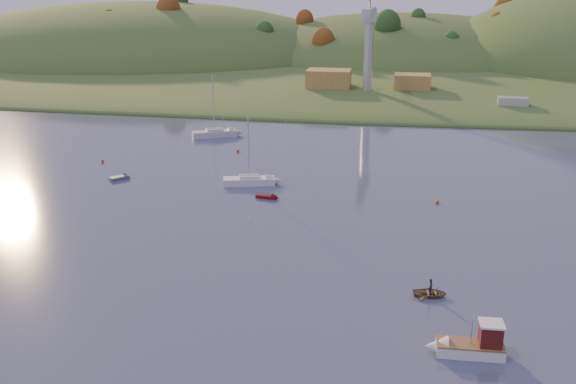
% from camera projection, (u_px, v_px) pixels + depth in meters
% --- Properties ---
extents(ground, '(500.00, 500.00, 0.00)m').
position_uv_depth(ground, '(251.00, 370.00, 48.19)').
color(ground, '#323B52').
rests_on(ground, ground).
extents(far_shore, '(620.00, 220.00, 1.50)m').
position_uv_depth(far_shore, '(377.00, 56.00, 263.85)').
color(far_shore, '#3B5522').
rests_on(far_shore, ground).
extents(shore_slope, '(640.00, 150.00, 7.00)m').
position_uv_depth(shore_slope, '(368.00, 77.00, 202.90)').
color(shore_slope, '#3B5522').
rests_on(shore_slope, ground).
extents(hill_left_far, '(120.00, 100.00, 32.00)m').
position_uv_depth(hill_left_far, '(1.00, 53.00, 275.89)').
color(hill_left_far, '#3B5522').
rests_on(hill_left_far, ground).
extents(hill_left, '(170.00, 140.00, 44.00)m').
position_uv_depth(hill_left, '(142.00, 60.00, 250.40)').
color(hill_left, '#3B5522').
rests_on(hill_left, ground).
extents(hill_center, '(140.00, 120.00, 36.00)m').
position_uv_depth(hill_center, '(401.00, 62.00, 243.47)').
color(hill_center, '#3B5522').
rests_on(hill_center, ground).
extents(hillside_trees, '(280.00, 50.00, 32.00)m').
position_uv_depth(hillside_trees, '(371.00, 69.00, 221.66)').
color(hillside_trees, '#193F16').
rests_on(hillside_trees, ground).
extents(wharf, '(42.00, 16.00, 2.40)m').
position_uv_depth(wharf, '(379.00, 95.00, 161.40)').
color(wharf, slate).
rests_on(wharf, ground).
extents(shed_west, '(11.00, 8.00, 4.80)m').
position_uv_depth(shed_west, '(329.00, 79.00, 163.35)').
color(shed_west, '#A78137').
rests_on(shed_west, wharf).
extents(shed_east, '(9.00, 7.00, 4.00)m').
position_uv_depth(shed_east, '(412.00, 82.00, 160.99)').
color(shed_east, '#A78137').
rests_on(shed_east, wharf).
extents(dock_crane, '(3.20, 28.00, 20.30)m').
position_uv_depth(dock_crane, '(369.00, 31.00, 153.60)').
color(dock_crane, '#B7B7BC').
rests_on(dock_crane, wharf).
extents(fishing_boat, '(6.13, 2.05, 3.88)m').
position_uv_depth(fishing_boat, '(465.00, 345.00, 50.00)').
color(fishing_boat, silver).
rests_on(fishing_boat, ground).
extents(sailboat_near, '(8.67, 5.94, 11.67)m').
position_uv_depth(sailboat_near, '(214.00, 133.00, 122.24)').
color(sailboat_near, silver).
rests_on(sailboat_near, ground).
extents(sailboat_far, '(7.76, 4.03, 10.33)m').
position_uv_depth(sailboat_far, '(249.00, 180.00, 92.85)').
color(sailboat_far, silver).
rests_on(sailboat_far, ground).
extents(canoe, '(3.38, 2.56, 0.66)m').
position_uv_depth(canoe, '(430.00, 293.00, 59.53)').
color(canoe, olive).
rests_on(canoe, ground).
extents(paddler, '(0.41, 0.58, 1.51)m').
position_uv_depth(paddler, '(431.00, 289.00, 59.40)').
color(paddler, black).
rests_on(paddler, ground).
extents(red_tender, '(3.31, 1.55, 1.08)m').
position_uv_depth(red_tender, '(270.00, 197.00, 86.92)').
color(red_tender, '#510B11').
rests_on(red_tender, ground).
extents(grey_dinghy, '(3.02, 3.23, 1.21)m').
position_uv_depth(grey_dinghy, '(123.00, 177.00, 95.83)').
color(grey_dinghy, '#4E5D67').
rests_on(grey_dinghy, ground).
extents(work_vessel, '(15.31, 6.26, 3.86)m').
position_uv_depth(work_vessel, '(512.00, 108.00, 143.33)').
color(work_vessel, slate).
rests_on(work_vessel, ground).
extents(buoy_0, '(0.50, 0.50, 0.50)m').
position_uv_depth(buoy_0, '(437.00, 202.00, 84.93)').
color(buoy_0, '#EC4A0C').
rests_on(buoy_0, ground).
extents(buoy_1, '(0.50, 0.50, 0.50)m').
position_uv_depth(buoy_1, '(103.00, 161.00, 104.76)').
color(buoy_1, '#EC4A0C').
rests_on(buoy_1, ground).
extents(buoy_2, '(0.50, 0.50, 0.50)m').
position_uv_depth(buoy_2, '(238.00, 151.00, 111.21)').
color(buoy_2, '#EC4A0C').
rests_on(buoy_2, ground).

